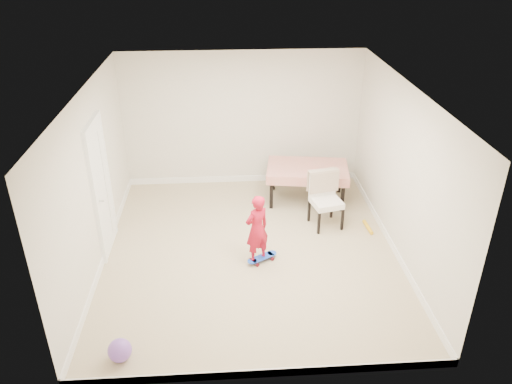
{
  "coord_description": "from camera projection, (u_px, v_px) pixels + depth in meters",
  "views": [
    {
      "loc": [
        -0.35,
        -6.49,
        4.47
      ],
      "look_at": [
        0.1,
        0.2,
        0.95
      ],
      "focal_mm": 35.0,
      "sensor_mm": 36.0,
      "label": 1
    }
  ],
  "objects": [
    {
      "name": "skateboard",
      "position": [
        262.0,
        259.0,
        7.6
      ],
      "size": [
        0.53,
        0.42,
        0.08
      ],
      "primitive_type": null,
      "rotation": [
        0.0,
        0.0,
        0.53
      ],
      "color": "#1739C9",
      "rests_on": "ground"
    },
    {
      "name": "wall_front",
      "position": [
        264.0,
        285.0,
        5.04
      ],
      "size": [
        4.5,
        0.04,
        2.6
      ],
      "primitive_type": "cube",
      "color": "beige",
      "rests_on": "ground"
    },
    {
      "name": "foam_toy",
      "position": [
        368.0,
        227.0,
        8.43
      ],
      "size": [
        0.09,
        0.4,
        0.06
      ],
      "primitive_type": "cylinder",
      "rotation": [
        1.57,
        0.0,
        0.06
      ],
      "color": "yellow",
      "rests_on": "ground"
    },
    {
      "name": "wall_back",
      "position": [
        243.0,
        120.0,
        9.42
      ],
      "size": [
        4.5,
        0.04,
        2.6
      ],
      "primitive_type": "cube",
      "color": "beige",
      "rests_on": "ground"
    },
    {
      "name": "wall_right",
      "position": [
        401.0,
        173.0,
        7.36
      ],
      "size": [
        0.04,
        5.0,
        2.6
      ],
      "primitive_type": "cube",
      "color": "beige",
      "rests_on": "ground"
    },
    {
      "name": "ground",
      "position": [
        251.0,
        252.0,
        7.84
      ],
      "size": [
        5.0,
        5.0,
        0.0
      ],
      "primitive_type": "plane",
      "color": "tan",
      "rests_on": "ground"
    },
    {
      "name": "balloon",
      "position": [
        120.0,
        350.0,
        5.8
      ],
      "size": [
        0.28,
        0.28,
        0.28
      ],
      "primitive_type": "sphere",
      "color": "#8653C8",
      "rests_on": "ground"
    },
    {
      "name": "child",
      "position": [
        257.0,
        231.0,
        7.35
      ],
      "size": [
        0.48,
        0.43,
        1.1
      ],
      "primitive_type": "imported",
      "rotation": [
        0.0,
        0.0,
        3.7
      ],
      "color": "red",
      "rests_on": "ground"
    },
    {
      "name": "dining_table",
      "position": [
        307.0,
        183.0,
        9.2
      ],
      "size": [
        1.57,
        1.12,
        0.68
      ],
      "primitive_type": null,
      "rotation": [
        0.0,
        0.0,
        -0.15
      ],
      "color": "red",
      "rests_on": "ground"
    },
    {
      "name": "baseboard_back",
      "position": [
        243.0,
        178.0,
        10.01
      ],
      "size": [
        4.5,
        0.02,
        0.12
      ],
      "primitive_type": "cube",
      "color": "white",
      "rests_on": "ground"
    },
    {
      "name": "dining_chair",
      "position": [
        327.0,
        201.0,
        8.31
      ],
      "size": [
        0.65,
        0.71,
        0.96
      ],
      "primitive_type": null,
      "rotation": [
        0.0,
        0.0,
        0.23
      ],
      "color": "beige",
      "rests_on": "ground"
    },
    {
      "name": "baseboard_left",
      "position": [
        105.0,
        254.0,
        7.67
      ],
      "size": [
        0.02,
        5.0,
        0.12
      ],
      "primitive_type": "cube",
      "color": "white",
      "rests_on": "ground"
    },
    {
      "name": "baseboard_front",
      "position": [
        263.0,
        373.0,
        5.61
      ],
      "size": [
        4.5,
        0.02,
        0.12
      ],
      "primitive_type": "cube",
      "color": "white",
      "rests_on": "ground"
    },
    {
      "name": "baseboard_right",
      "position": [
        391.0,
        243.0,
        7.94
      ],
      "size": [
        0.02,
        5.0,
        0.12
      ],
      "primitive_type": "cube",
      "color": "white",
      "rests_on": "ground"
    },
    {
      "name": "door",
      "position": [
        102.0,
        189.0,
        7.49
      ],
      "size": [
        0.11,
        0.94,
        2.11
      ],
      "primitive_type": "cube",
      "color": "white",
      "rests_on": "ground"
    },
    {
      "name": "ceiling",
      "position": [
        250.0,
        91.0,
        6.64
      ],
      "size": [
        4.5,
        5.0,
        0.04
      ],
      "primitive_type": "cube",
      "color": "white",
      "rests_on": "wall_back"
    },
    {
      "name": "wall_left",
      "position": [
        94.0,
        182.0,
        7.1
      ],
      "size": [
        0.04,
        5.0,
        2.6
      ],
      "primitive_type": "cube",
      "color": "beige",
      "rests_on": "ground"
    }
  ]
}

